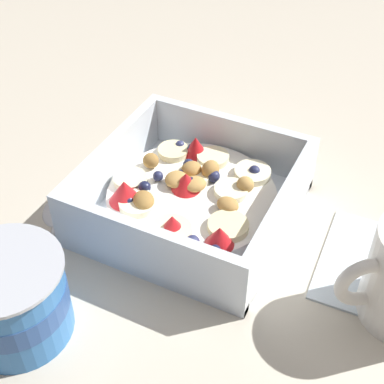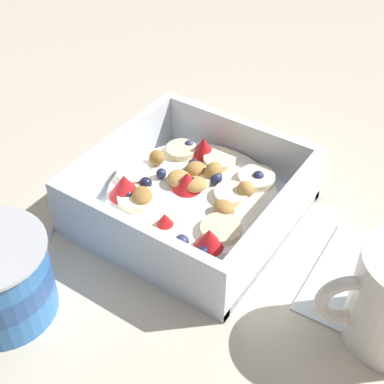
% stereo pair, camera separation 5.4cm
% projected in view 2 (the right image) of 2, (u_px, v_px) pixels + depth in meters
% --- Properties ---
extents(ground_plane, '(2.40, 2.40, 0.00)m').
position_uv_depth(ground_plane, '(205.00, 225.00, 0.55)').
color(ground_plane, beige).
extents(fruit_bowl, '(0.19, 0.19, 0.06)m').
position_uv_depth(fruit_bowl, '(191.00, 198.00, 0.55)').
color(fruit_bowl, white).
rests_on(fruit_bowl, ground).
extents(spoon, '(0.10, 0.16, 0.01)m').
position_uv_depth(spoon, '(56.00, 214.00, 0.56)').
color(spoon, silver).
rests_on(spoon, ground).
extents(folded_napkin, '(0.12, 0.12, 0.01)m').
position_uv_depth(folded_napkin, '(381.00, 290.00, 0.49)').
color(folded_napkin, silver).
rests_on(folded_napkin, ground).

